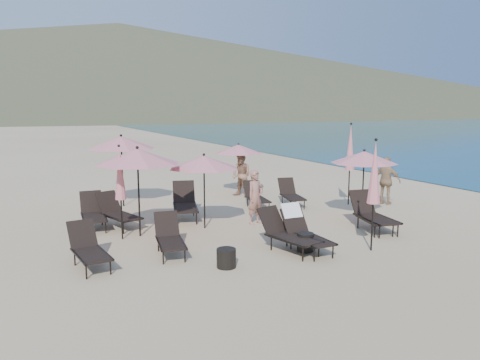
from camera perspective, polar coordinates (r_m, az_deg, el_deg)
name	(u,v)px	position (r m, az deg, el deg)	size (l,w,h in m)	color
ground	(306,242)	(12.11, 8.10, -7.45)	(800.00, 800.00, 0.00)	#D6BA8C
volcanic_headland	(137,70)	(322.59, -12.48, 12.98)	(690.00, 690.00, 55.00)	brown
lounger_0	(88,248)	(10.60, -18.00, -7.86)	(0.75, 1.61, 0.89)	black
lounger_1	(169,237)	(11.07, -8.60, -6.84)	(0.84, 1.60, 0.87)	black
lounger_2	(287,233)	(11.20, 5.72, -6.39)	(0.98, 1.77, 0.96)	black
lounger_3	(303,230)	(11.32, 7.73, -6.03)	(0.64, 1.66, 1.03)	black
lounger_4	(371,214)	(13.50, 15.67, -4.04)	(1.04, 1.75, 0.94)	black
lounger_5	(372,213)	(13.50, 15.81, -3.92)	(0.97, 1.84, 1.01)	black
lounger_6	(93,212)	(13.89, -17.49, -3.76)	(0.75, 1.68, 0.94)	black
lounger_7	(118,212)	(13.74, -14.71, -3.77)	(1.07, 1.75, 0.94)	black
lounger_8	(185,202)	(14.43, -6.74, -2.73)	(1.18, 1.94, 1.05)	black
lounger_9	(256,196)	(15.84, 1.96, -1.96)	(0.81, 1.54, 0.84)	black
lounger_10	(291,194)	(16.28, 6.22, -1.66)	(0.93, 1.61, 0.87)	black
umbrella_open_0	(137,157)	(12.38, -12.39, 2.80)	(2.23, 2.23, 2.40)	black
umbrella_open_1	(204,162)	(12.96, -4.42, 2.19)	(1.97, 1.97, 2.12)	black
umbrella_open_2	(364,157)	(14.50, 14.90, 2.69)	(1.99, 1.99, 2.14)	black
umbrella_open_3	(121,143)	(16.31, -14.28, 4.44)	(2.30, 2.30, 2.47)	black
umbrella_open_4	(238,149)	(18.03, -0.19, 3.80)	(1.86, 1.86, 2.00)	black
umbrella_closed_0	(375,173)	(11.33, 16.08, 0.81)	(0.31, 0.31, 2.68)	black
umbrella_closed_1	(350,148)	(16.52, 13.29, 3.82)	(0.33, 0.33, 2.85)	black
umbrella_closed_2	(120,174)	(12.24, -14.43, 0.73)	(0.29, 0.29, 2.46)	black
side_table_0	(226,258)	(10.11, -1.68, -9.49)	(0.42, 0.42, 0.41)	black
side_table_1	(305,242)	(11.29, 7.98, -7.51)	(0.40, 0.40, 0.44)	black
beachgoer_a	(255,197)	(13.61, 1.90, -2.10)	(0.58, 0.38, 1.58)	#A86C5B
beachgoer_b	(241,175)	(17.61, 0.16, 0.62)	(0.81, 0.63, 1.67)	#996A4F
beachgoer_c	(387,181)	(17.02, 17.43, -0.10)	(0.98, 0.41, 1.67)	tan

